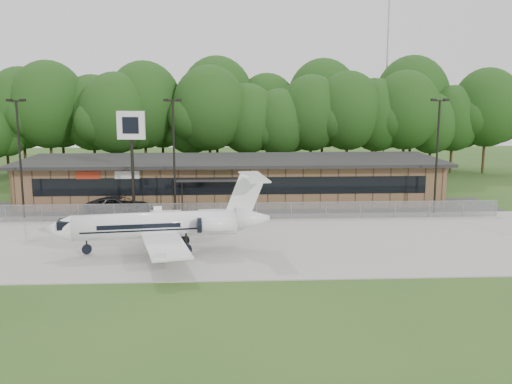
{
  "coord_description": "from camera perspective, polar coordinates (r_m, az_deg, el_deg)",
  "views": [
    {
      "loc": [
        -0.44,
        -32.51,
        10.84
      ],
      "look_at": [
        1.82,
        12.0,
        2.96
      ],
      "focal_mm": 40.0,
      "sensor_mm": 36.0,
      "label": 1
    }
  ],
  "objects": [
    {
      "name": "radio_mast",
      "position": [
        83.59,
        12.9,
        10.92
      ],
      "size": [
        0.2,
        0.2,
        25.0
      ],
      "primitive_type": "cylinder",
      "color": "gray",
      "rests_on": "ground"
    },
    {
      "name": "light_pole_right",
      "position": [
        52.58,
        17.68,
        4.25
      ],
      "size": [
        1.55,
        0.3,
        10.23
      ],
      "color": "black",
      "rests_on": "ground"
    },
    {
      "name": "pole_sign",
      "position": [
        50.12,
        -12.36,
        5.44
      ],
      "size": [
        2.42,
        0.57,
        9.19
      ],
      "rotation": [
        0.0,
        0.0,
        -0.12
      ],
      "color": "black",
      "rests_on": "ground"
    },
    {
      "name": "business_jet",
      "position": [
        39.23,
        -9.17,
        -3.31
      ],
      "size": [
        15.57,
        13.93,
        5.24
      ],
      "rotation": [
        0.0,
        0.0,
        0.13
      ],
      "color": "white",
      "rests_on": "ground"
    },
    {
      "name": "light_pole_left",
      "position": [
        52.28,
        -22.58,
        3.93
      ],
      "size": [
        1.55,
        0.3,
        10.23
      ],
      "color": "black",
      "rests_on": "ground"
    },
    {
      "name": "ground",
      "position": [
        34.27,
        -2.05,
        -8.42
      ],
      "size": [
        160.0,
        160.0,
        0.0
      ],
      "primitive_type": "plane",
      "color": "#284D1B",
      "rests_on": "ground"
    },
    {
      "name": "light_pole_mid",
      "position": [
        49.46,
        -8.21,
        4.29
      ],
      "size": [
        1.55,
        0.3,
        10.23
      ],
      "color": "black",
      "rests_on": "ground"
    },
    {
      "name": "parking_lot",
      "position": [
        53.12,
        -2.38,
        -1.72
      ],
      "size": [
        50.0,
        9.0,
        0.06
      ],
      "primitive_type": "cube",
      "color": "#383835",
      "rests_on": "ground"
    },
    {
      "name": "suv",
      "position": [
        51.67,
        -13.48,
        -1.42
      ],
      "size": [
        6.43,
        3.96,
        1.66
      ],
      "primitive_type": "imported",
      "rotation": [
        0.0,
        0.0,
        1.36
      ],
      "color": "#333436",
      "rests_on": "ground"
    },
    {
      "name": "apron",
      "position": [
        41.92,
        -2.22,
        -4.9
      ],
      "size": [
        64.0,
        18.0,
        0.08
      ],
      "primitive_type": "cube",
      "color": "#9E9B93",
      "rests_on": "ground"
    },
    {
      "name": "fence",
      "position": [
        48.56,
        -2.33,
        -1.94
      ],
      "size": [
        46.0,
        0.04,
        1.52
      ],
      "color": "gray",
      "rests_on": "ground"
    },
    {
      "name": "terminal",
      "position": [
        57.11,
        -2.44,
        1.3
      ],
      "size": [
        41.0,
        11.65,
        4.3
      ],
      "color": "brown",
      "rests_on": "ground"
    },
    {
      "name": "treeline",
      "position": [
        74.58,
        -2.59,
        7.46
      ],
      "size": [
        72.0,
        12.0,
        15.0
      ],
      "primitive_type": null,
      "color": "#153A12",
      "rests_on": "ground"
    }
  ]
}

